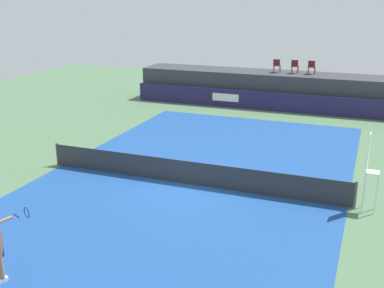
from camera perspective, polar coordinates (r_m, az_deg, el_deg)
ground_plane at (r=21.58m, az=2.60°, el=-1.98°), size 48.00×48.00×0.00m
court_inner at (r=18.94m, az=-0.31°, el=-4.79°), size 12.00×22.00×0.00m
sponsor_wall at (r=31.20m, az=8.79°, el=5.08°), size 18.00×0.22×1.20m
spectator_platform at (r=32.83m, az=9.55°, el=6.54°), size 18.00×2.80×2.20m
spectator_chair_far_left at (r=32.52m, az=10.09°, el=9.26°), size 0.44×0.44×0.89m
spectator_chair_left at (r=32.38m, az=12.17°, el=9.11°), size 0.44×0.44×0.89m
spectator_chair_center at (r=32.27m, az=14.08°, el=8.95°), size 0.44×0.44×0.89m
umpire_chair at (r=17.25m, az=20.45°, el=-2.58°), size 0.46×0.46×2.76m
tennis_net at (r=18.77m, az=-0.31°, el=-3.46°), size 12.40×0.02×0.95m
net_post_near at (r=21.68m, az=-15.76°, el=-1.16°), size 0.10×0.10×1.00m
net_post_far at (r=17.63m, az=18.90°, el=-5.78°), size 0.10×0.10×1.00m
tennis_ball at (r=22.56m, az=12.30°, el=-1.40°), size 0.07×0.07×0.07m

